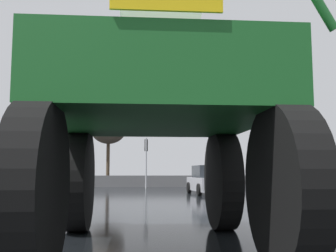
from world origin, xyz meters
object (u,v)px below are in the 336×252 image
object	(u,v)px
bare_tree_far_center	(108,129)
traffic_signal_far_left	(146,152)
sedan_ahead	(210,181)
oversize_sprayer	(157,110)
traffic_signal_near_right	(292,117)

from	to	relation	value
bare_tree_far_center	traffic_signal_far_left	bearing A→B (deg)	-53.47
sedan_ahead	oversize_sprayer	bearing A→B (deg)	163.12
sedan_ahead	bare_tree_far_center	distance (m)	14.26
sedan_ahead	traffic_signal_far_left	xyz separation A→B (m)	(-3.38, 7.81, 1.94)
traffic_signal_near_right	traffic_signal_far_left	bearing A→B (deg)	100.74
traffic_signal_near_right	traffic_signal_far_left	xyz separation A→B (m)	(-3.69, 19.44, 0.09)
oversize_sprayer	traffic_signal_far_left	size ratio (longest dim) A/B	1.54
traffic_signal_far_left	bare_tree_far_center	world-z (taller)	bare_tree_far_center
oversize_sprayer	sedan_ahead	world-z (taller)	oversize_sprayer
sedan_ahead	traffic_signal_near_right	xyz separation A→B (m)	(0.30, -11.64, 1.85)
oversize_sprayer	traffic_signal_near_right	size ratio (longest dim) A/B	1.59
traffic_signal_far_left	traffic_signal_near_right	bearing A→B (deg)	-79.26
traffic_signal_near_right	sedan_ahead	bearing A→B (deg)	91.49
sedan_ahead	traffic_signal_far_left	size ratio (longest dim) A/B	1.16
traffic_signal_far_left	bare_tree_far_center	distance (m)	5.65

